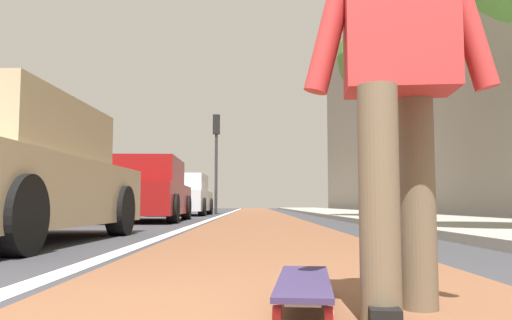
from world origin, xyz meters
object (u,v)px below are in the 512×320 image
(street_tree_mid, at_px, (388,58))
(parked_car_far, at_px, (181,196))
(parked_car_mid, at_px, (143,191))
(traffic_light, at_px, (216,145))
(skateboard, at_px, (304,284))
(skater_person, at_px, (398,61))

(street_tree_mid, bearing_deg, parked_car_far, 43.43)
(parked_car_mid, height_order, parked_car_far, same)
(parked_car_mid, relative_size, traffic_light, 1.10)
(parked_car_mid, distance_m, traffic_light, 9.15)
(skateboard, xyz_separation_m, skater_person, (-0.15, -0.35, 0.84))
(parked_car_far, distance_m, street_tree_mid, 9.24)
(traffic_light, xyz_separation_m, street_tree_mid, (-8.56, -4.85, 1.18))
(skater_person, relative_size, parked_car_mid, 0.37)
(parked_car_far, distance_m, traffic_light, 3.31)
(skater_person, relative_size, street_tree_mid, 0.31)
(skateboard, relative_size, parked_car_mid, 0.19)
(parked_car_mid, xyz_separation_m, traffic_light, (8.84, -1.08, 2.12))
(skater_person, distance_m, parked_car_far, 17.19)
(parked_car_mid, height_order, street_tree_mid, street_tree_mid)
(skater_person, xyz_separation_m, parked_car_mid, (10.36, 3.15, -0.23))
(parked_car_mid, xyz_separation_m, street_tree_mid, (0.27, -5.92, 3.30))
(skater_person, bearing_deg, parked_car_mid, 16.92)
(skateboard, height_order, parked_car_mid, parked_car_mid)
(parked_car_mid, bearing_deg, skateboard, -164.64)
(skateboard, height_order, parked_car_far, parked_car_far)
(parked_car_far, bearing_deg, traffic_light, -25.25)
(skateboard, bearing_deg, parked_car_mid, 15.36)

